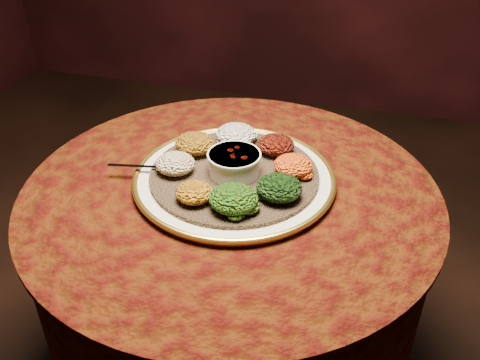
# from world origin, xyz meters

# --- Properties ---
(table) EXTENTS (0.96, 0.96, 0.73)m
(table) POSITION_xyz_m (0.00, 0.00, 0.55)
(table) COLOR black
(table) RESTS_ON ground
(platter) EXTENTS (0.59, 0.59, 0.02)m
(platter) POSITION_xyz_m (0.00, 0.03, 0.75)
(platter) COLOR beige
(platter) RESTS_ON table
(injera) EXTENTS (0.42, 0.42, 0.01)m
(injera) POSITION_xyz_m (0.00, 0.03, 0.76)
(injera) COLOR brown
(injera) RESTS_ON platter
(stew_bowl) EXTENTS (0.12, 0.12, 0.05)m
(stew_bowl) POSITION_xyz_m (0.00, 0.03, 0.79)
(stew_bowl) COLOR silver
(stew_bowl) RESTS_ON injera
(spoon) EXTENTS (0.15, 0.05, 0.01)m
(spoon) POSITION_xyz_m (-0.17, -0.01, 0.77)
(spoon) COLOR silver
(spoon) RESTS_ON injera
(portion_ayib) EXTENTS (0.10, 0.10, 0.05)m
(portion_ayib) POSITION_xyz_m (-0.03, 0.16, 0.79)
(portion_ayib) COLOR white
(portion_ayib) RESTS_ON injera
(portion_kitfo) EXTENTS (0.09, 0.09, 0.04)m
(portion_kitfo) POSITION_xyz_m (0.07, 0.14, 0.78)
(portion_kitfo) COLOR black
(portion_kitfo) RESTS_ON injera
(portion_tikil) EXTENTS (0.09, 0.08, 0.04)m
(portion_tikil) POSITION_xyz_m (0.13, 0.06, 0.78)
(portion_tikil) COLOR #BA860F
(portion_tikil) RESTS_ON injera
(portion_gomen) EXTENTS (0.10, 0.09, 0.05)m
(portion_gomen) POSITION_xyz_m (0.12, -0.04, 0.79)
(portion_gomen) COLOR black
(portion_gomen) RESTS_ON injera
(portion_mixveg) EXTENTS (0.10, 0.10, 0.05)m
(portion_mixveg) POSITION_xyz_m (0.04, -0.10, 0.79)
(portion_mixveg) COLOR #9B3E0A
(portion_mixveg) RESTS_ON injera
(portion_kik) EXTENTS (0.08, 0.08, 0.04)m
(portion_kik) POSITION_xyz_m (-0.05, -0.10, 0.78)
(portion_kik) COLOR #B26B0F
(portion_kik) RESTS_ON injera
(portion_timatim) EXTENTS (0.09, 0.09, 0.04)m
(portion_timatim) POSITION_xyz_m (-0.13, -0.01, 0.78)
(portion_timatim) COLOR maroon
(portion_timatim) RESTS_ON injera
(portion_shiro) EXTENTS (0.10, 0.09, 0.05)m
(portion_shiro) POSITION_xyz_m (-0.12, 0.09, 0.79)
(portion_shiro) COLOR #8F5C11
(portion_shiro) RESTS_ON injera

